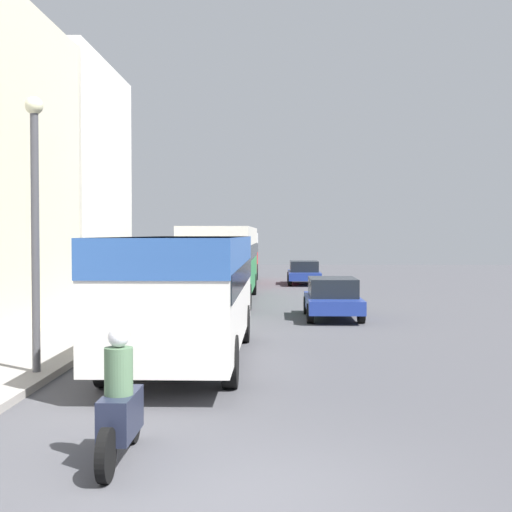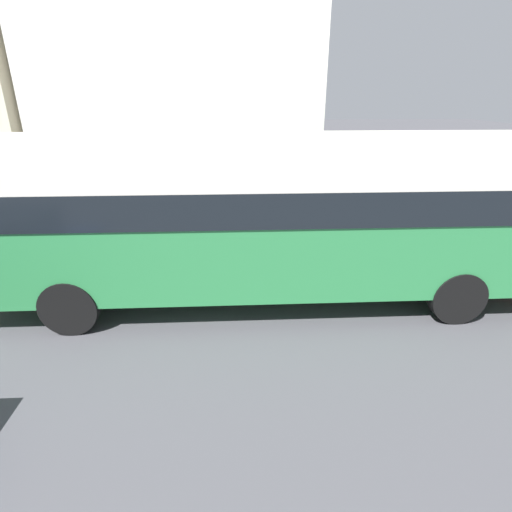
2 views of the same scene
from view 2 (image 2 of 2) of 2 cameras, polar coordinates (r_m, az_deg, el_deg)
The scene contains 2 objects.
building_far_terrace at distance 14.42m, azimuth -10.48°, elevation 25.54°, with size 5.14×8.34×9.64m.
bus_following at distance 7.64m, azimuth 1.14°, elevation 8.18°, with size 2.66×11.15×3.18m.
Camera 2 is at (5.54, 22.17, 3.93)m, focal length 28.00 mm.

